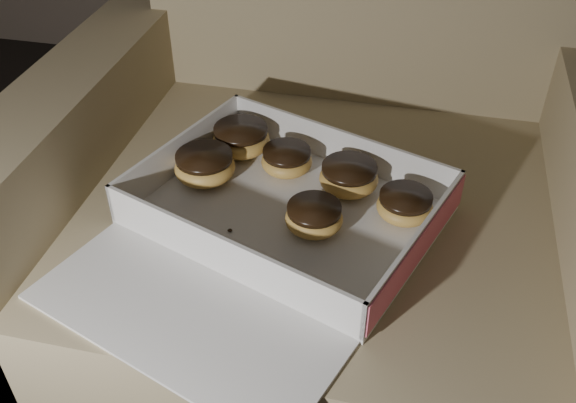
# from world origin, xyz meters

# --- Properties ---
(armchair) EXTENTS (0.98, 0.83, 1.02)m
(armchair) POSITION_xyz_m (0.26, 1.04, 0.32)
(armchair) COLOR #907D5C
(armchair) RESTS_ON floor
(bakery_box) EXTENTS (0.57, 0.61, 0.07)m
(bakery_box) POSITION_xyz_m (0.21, 0.86, 0.47)
(bakery_box) COLOR silver
(bakery_box) RESTS_ON armchair
(donut_a) EXTENTS (0.10, 0.10, 0.05)m
(donut_a) POSITION_xyz_m (0.10, 1.04, 0.49)
(donut_a) COLOR gold
(donut_a) RESTS_ON bakery_box
(donut_b) EXTENTS (0.08, 0.08, 0.04)m
(donut_b) POSITION_xyz_m (0.39, 0.93, 0.49)
(donut_b) COLOR gold
(donut_b) RESTS_ON bakery_box
(donut_c) EXTENTS (0.10, 0.10, 0.05)m
(donut_c) POSITION_xyz_m (0.07, 0.95, 0.49)
(donut_c) COLOR gold
(donut_c) RESTS_ON bakery_box
(donut_d) EXTENTS (0.08, 0.08, 0.04)m
(donut_d) POSITION_xyz_m (0.19, 1.00, 0.49)
(donut_d) COLOR gold
(donut_d) RESTS_ON bakery_box
(donut_e) EXTENTS (0.09, 0.09, 0.05)m
(donut_e) POSITION_xyz_m (0.30, 0.97, 0.49)
(donut_e) COLOR gold
(donut_e) RESTS_ON bakery_box
(donut_f) EXTENTS (0.09, 0.09, 0.04)m
(donut_f) POSITION_xyz_m (0.26, 0.87, 0.49)
(donut_f) COLOR gold
(donut_f) RESTS_ON bakery_box
(crumb_a) EXTENTS (0.01, 0.01, 0.00)m
(crumb_a) POSITION_xyz_m (0.03, 0.95, 0.47)
(crumb_a) COLOR black
(crumb_a) RESTS_ON bakery_box
(crumb_b) EXTENTS (0.01, 0.01, 0.00)m
(crumb_b) POSITION_xyz_m (0.26, 0.86, 0.47)
(crumb_b) COLOR black
(crumb_b) RESTS_ON bakery_box
(crumb_c) EXTENTS (0.01, 0.01, 0.00)m
(crumb_c) POSITION_xyz_m (0.15, 0.84, 0.47)
(crumb_c) COLOR black
(crumb_c) RESTS_ON bakery_box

